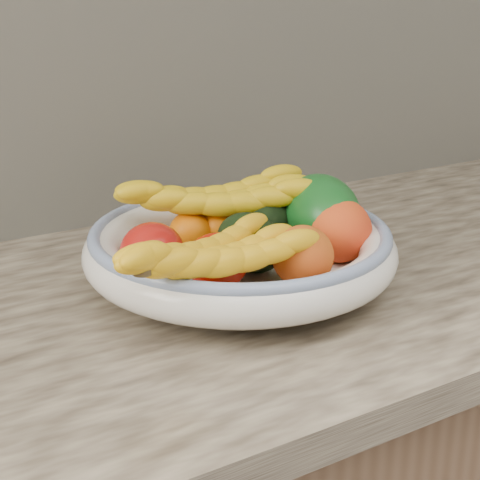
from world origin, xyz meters
name	(u,v)px	position (x,y,z in m)	size (l,w,h in m)	color
fruit_bowl	(240,249)	(0.00, 1.66, 0.95)	(0.39, 0.39, 0.08)	white
clementine_back_left	(191,231)	(-0.03, 1.74, 0.95)	(0.06, 0.06, 0.05)	orange
clementine_back_right	(218,216)	(0.03, 1.77, 0.95)	(0.05, 0.05, 0.05)	orange
clementine_back_mid	(219,227)	(0.01, 1.73, 0.95)	(0.06, 0.06, 0.05)	orange
tomato_left	(152,251)	(-0.11, 1.68, 0.96)	(0.08, 0.08, 0.07)	#B3140E
tomato_near_left	(217,261)	(-0.06, 1.61, 0.96)	(0.07, 0.07, 0.07)	#B20E01
avocado_center	(250,242)	(0.00, 1.64, 0.96)	(0.07, 0.10, 0.07)	black
avocado_right	(267,219)	(0.07, 1.70, 0.96)	(0.07, 0.10, 0.07)	black
green_mango	(320,214)	(0.12, 1.66, 0.98)	(0.09, 0.15, 0.10)	#0E4B15
peach_front	(303,256)	(0.03, 1.56, 0.97)	(0.07, 0.07, 0.07)	orange
peach_right	(340,231)	(0.11, 1.61, 0.97)	(0.08, 0.08, 0.08)	orange
banana_bunch_back	(217,204)	(0.01, 1.73, 0.99)	(0.28, 0.11, 0.08)	yellow
banana_bunch_front	(213,261)	(-0.09, 1.56, 0.98)	(0.26, 0.10, 0.07)	yellow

